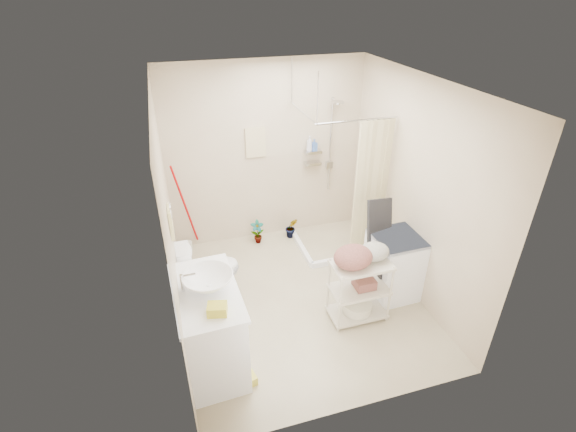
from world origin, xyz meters
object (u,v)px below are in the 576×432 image
Objects in this scene: vanity at (210,328)px; washing_machine at (394,265)px; laundry_rack at (359,285)px; toilet at (209,269)px.

washing_machine is (2.30, 0.47, -0.06)m from vanity.
washing_machine is 0.66m from laundry_rack.
laundry_rack is at bearing 3.82° from vanity.
washing_machine is at bearing 24.24° from laundry_rack.
laundry_rack is (-0.60, -0.27, 0.04)m from washing_machine.
washing_machine is 0.91× the size of laundry_rack.
toilet is 0.82× the size of laundry_rack.
vanity is at bearing -170.40° from washing_machine.
toilet is at bearing 150.30° from laundry_rack.
toilet is 0.90× the size of washing_machine.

